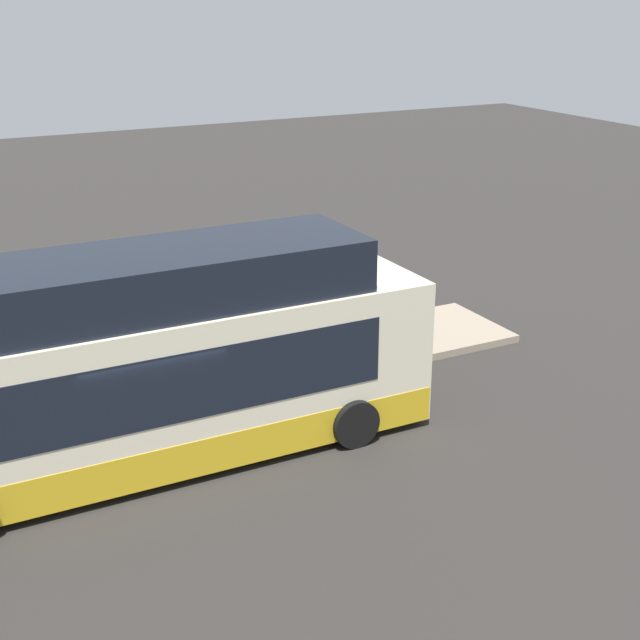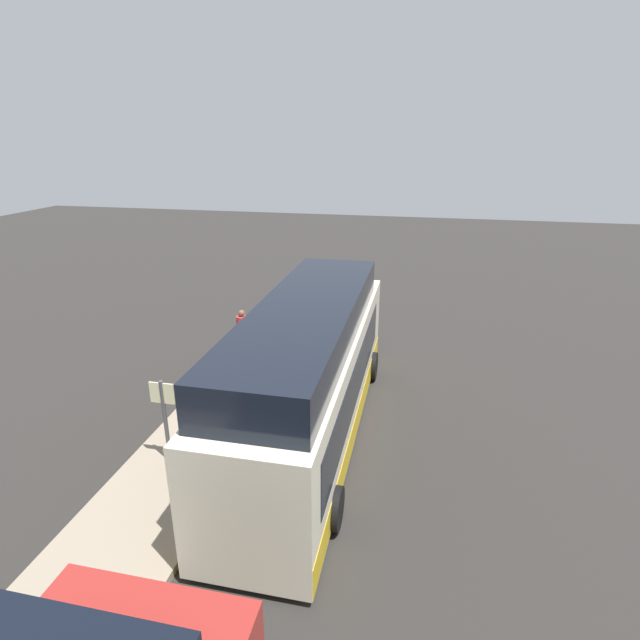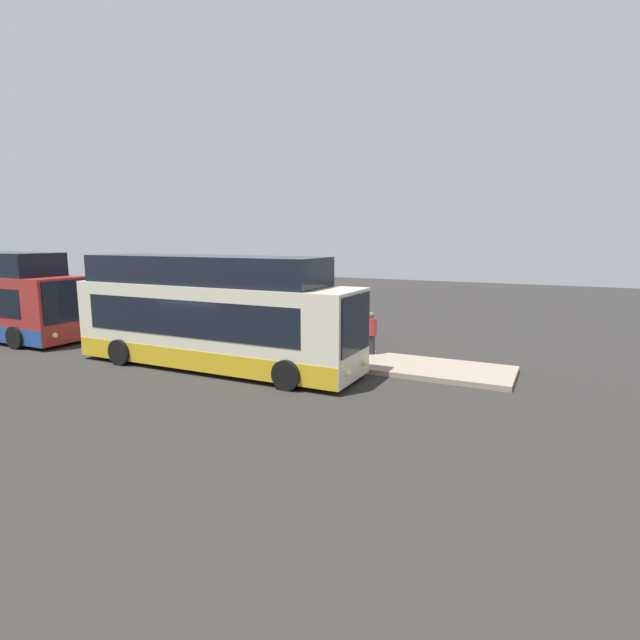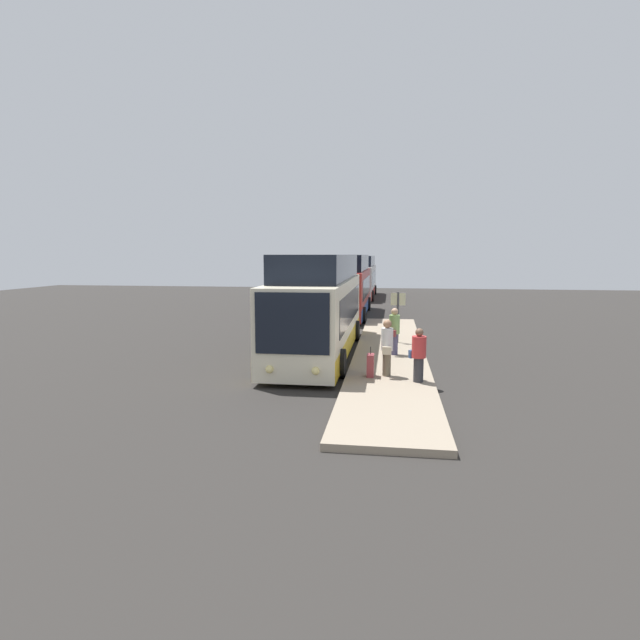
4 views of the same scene
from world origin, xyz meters
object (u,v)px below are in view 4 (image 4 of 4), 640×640
passenger_waiting (394,330)px  suitcase (370,365)px  sign_post (398,310)px  bus_third (361,279)px  passenger_with_bags (387,346)px  bus_lead (319,310)px  bus_second (347,289)px  passenger_boarding (419,354)px

passenger_waiting → suitcase: passenger_waiting is taller
suitcase → sign_post: size_ratio=0.43×
sign_post → bus_third: bearing=-172.8°
passenger_waiting → sign_post: size_ratio=0.81×
passenger_with_bags → bus_lead: bearing=-55.5°
bus_lead → suitcase: (4.20, 2.23, -1.23)m
bus_lead → bus_second: bus_lead is taller
bus_lead → sign_post: bearing=123.4°
bus_lead → suitcase: 4.91m
passenger_boarding → sign_post: 6.76m
bus_third → sign_post: bearing=7.2°
suitcase → bus_second: bearing=-172.6°
bus_second → bus_third: 14.10m
bus_third → passenger_waiting: (27.61, 2.97, -0.57)m
passenger_with_bags → suitcase: size_ratio=1.88×
bus_second → suitcase: bearing=7.4°
passenger_waiting → suitcase: bearing=93.7°
bus_lead → bus_third: 26.98m
passenger_boarding → sign_post: size_ratio=0.74×
bus_second → bus_third: (-14.10, 0.00, -0.04)m
bus_second → passenger_with_bags: bus_second is taller
suitcase → sign_post: sign_post is taller
bus_third → passenger_boarding: bus_third is taller
suitcase → sign_post: (-6.27, 0.90, 1.04)m
bus_lead → passenger_waiting: (0.63, 2.97, -0.63)m
bus_lead → bus_second: (-12.88, -0.00, -0.02)m
passenger_boarding → passenger_with_bags: passenger_with_bags is taller
bus_third → suitcase: size_ratio=12.08×
passenger_boarding → passenger_with_bags: size_ratio=0.91×
bus_second → sign_post: (10.81, 3.13, -0.17)m
bus_second → passenger_with_bags: bearing=9.2°
bus_lead → passenger_with_bags: bearing=34.0°
passenger_with_bags → suitcase: bearing=16.9°
passenger_with_bags → passenger_waiting: bearing=-93.5°
bus_second → passenger_boarding: bus_second is taller
passenger_waiting → passenger_boarding: bearing=115.4°
bus_lead → passenger_waiting: size_ratio=6.12×
bus_second → passenger_boarding: (17.53, 3.67, -0.71)m
bus_lead → passenger_waiting: bus_lead is taller
bus_lead → bus_second: 12.88m
sign_post → passenger_boarding: bearing=4.6°
bus_second → passenger_waiting: bus_second is taller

